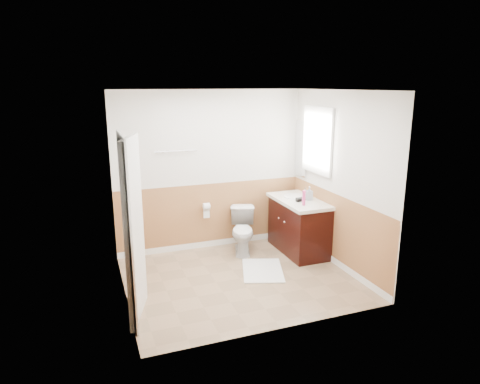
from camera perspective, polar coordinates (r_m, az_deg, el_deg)
name	(u,v)px	position (r m, az deg, el deg)	size (l,w,h in m)	color
floor	(240,279)	(5.90, -0.06, -11.54)	(3.00, 3.00, 0.00)	#8C7051
ceiling	(239,90)	(5.32, -0.07, 13.52)	(3.00, 3.00, 0.00)	white
wall_back	(211,171)	(6.68, -3.96, 2.83)	(3.00, 3.00, 0.00)	silver
wall_front	(284,218)	(4.33, 5.96, -3.56)	(3.00, 3.00, 0.00)	silver
wall_left	(120,200)	(5.16, -15.86, -1.09)	(3.00, 3.00, 0.00)	silver
wall_right	(339,181)	(6.15, 13.16, 1.49)	(3.00, 3.00, 0.00)	silver
wainscot_back	(212,217)	(6.86, -3.83, -3.34)	(3.00, 3.00, 0.00)	#A86E43
wainscot_front	(282,286)	(4.62, 5.65, -12.41)	(3.00, 3.00, 0.00)	#A86E43
wainscot_left	(125,260)	(5.41, -15.19, -8.77)	(2.60, 2.60, 0.00)	#A86E43
wainscot_right	(335,231)	(6.34, 12.69, -5.14)	(2.60, 2.60, 0.00)	#A86E43
toilet	(243,231)	(6.67, 0.39, -5.24)	(0.38, 0.67, 0.69)	silver
bath_mat	(263,270)	(6.12, 3.05, -10.47)	(0.55, 0.80, 0.02)	white
vanity_cabinet	(299,227)	(6.73, 7.88, -4.69)	(0.55, 1.10, 0.80)	black
vanity_knob_left	(284,222)	(6.47, 5.99, -4.02)	(0.03, 0.03, 0.03)	silver
vanity_knob_right	(279,218)	(6.64, 5.22, -3.52)	(0.03, 0.03, 0.03)	silver
countertop	(299,201)	(6.60, 7.92, -1.21)	(0.60, 1.15, 0.05)	silver
sink_basin	(295,196)	(6.72, 7.41, -0.59)	(0.36, 0.36, 0.02)	white
faucet	(305,192)	(6.79, 8.77, 0.03)	(0.02, 0.02, 0.14)	silver
lotion_bottle	(304,198)	(6.26, 8.56, -0.79)	(0.05, 0.05, 0.22)	#CC3477
soap_dispenser	(309,193)	(6.57, 9.27, -0.16)	(0.10, 0.10, 0.21)	#9199A3
hair_dryer_body	(300,199)	(6.47, 8.12, -0.99)	(0.07, 0.07, 0.14)	black
hair_dryer_handle	(297,200)	(6.51, 7.62, -1.13)	(0.03, 0.03, 0.07)	black
mirror_panel	(301,149)	(7.01, 8.18, 5.75)	(0.02, 0.35, 0.90)	silver
window_frame	(317,140)	(6.54, 10.34, 6.83)	(0.04, 0.80, 1.00)	white
window_glass	(318,140)	(6.55, 10.46, 6.83)	(0.01, 0.70, 0.90)	white
door	(134,230)	(4.81, -14.01, -4.96)	(0.05, 0.80, 2.04)	white
door_frame	(127,230)	(4.80, -14.92, -4.94)	(0.02, 0.92, 2.10)	white
door_knob	(136,226)	(5.15, -13.74, -4.49)	(0.06, 0.06, 0.06)	silver
towel_bar	(176,151)	(6.44, -8.60, 5.44)	(0.02, 0.02, 0.62)	silver
tp_holder_bar	(206,206)	(6.72, -4.53, -1.95)	(0.02, 0.02, 0.14)	silver
tp_roll	(206,206)	(6.72, -4.53, -1.95)	(0.11, 0.11, 0.10)	white
tp_sheet	(207,213)	(6.75, -4.51, -2.84)	(0.10, 0.01, 0.16)	white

